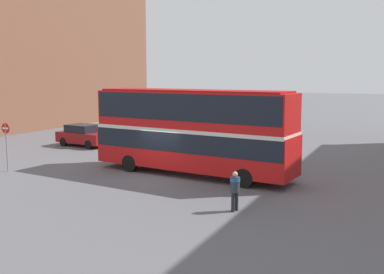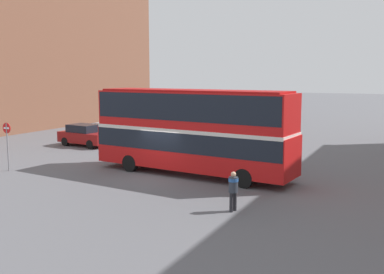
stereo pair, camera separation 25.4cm
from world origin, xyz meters
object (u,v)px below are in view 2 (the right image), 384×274
(parked_car_kerb_far, at_px, (117,126))
(parked_car_side_street, at_px, (174,129))
(no_entry_sign, at_px, (7,139))
(pedestrian_foreground, at_px, (233,187))
(double_decker_bus, at_px, (192,127))
(parked_car_kerb_near, at_px, (85,135))

(parked_car_kerb_far, distance_m, parked_car_side_street, 5.78)
(parked_car_kerb_far, relative_size, no_entry_sign, 1.62)
(parked_car_side_street, xyz_separation_m, no_entry_sign, (-2.38, -15.63, 1.02))
(parked_car_side_street, relative_size, no_entry_sign, 1.56)
(pedestrian_foreground, bearing_deg, parked_car_side_street, -40.37)
(double_decker_bus, bearing_deg, parked_car_kerb_near, 161.02)
(parked_car_kerb_far, bearing_deg, no_entry_sign, -66.69)
(double_decker_bus, height_order, parked_car_side_street, double_decker_bus)
(parked_car_kerb_near, height_order, no_entry_sign, no_entry_sign)
(double_decker_bus, relative_size, parked_car_kerb_near, 2.62)
(pedestrian_foreground, distance_m, parked_car_side_street, 20.99)
(double_decker_bus, height_order, no_entry_sign, double_decker_bus)
(pedestrian_foreground, xyz_separation_m, parked_car_side_street, (-11.96, 17.25, -0.18))
(pedestrian_foreground, distance_m, no_entry_sign, 14.46)
(parked_car_kerb_far, bearing_deg, double_decker_bus, -30.56)
(parked_car_kerb_far, height_order, no_entry_sign, no_entry_sign)
(pedestrian_foreground, relative_size, parked_car_kerb_far, 0.36)
(parked_car_kerb_near, relative_size, no_entry_sign, 1.61)
(parked_car_kerb_near, bearing_deg, double_decker_bus, -18.72)
(parked_car_kerb_far, bearing_deg, pedestrian_foreground, -32.99)
(no_entry_sign, bearing_deg, pedestrian_foreground, -6.41)
(parked_car_kerb_near, bearing_deg, pedestrian_foreground, -27.39)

